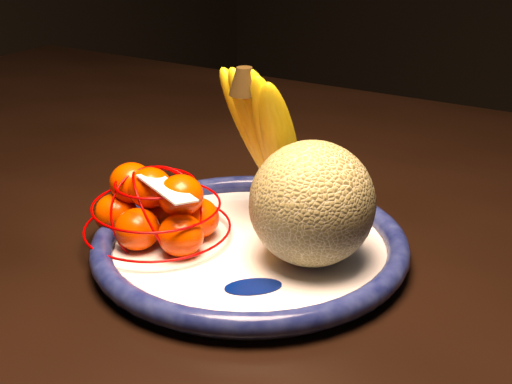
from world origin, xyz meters
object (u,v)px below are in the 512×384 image
Objects in this scene: dining_table at (216,228)px; cantaloupe at (312,204)px; fruit_bowl at (250,245)px; mandarin_bag at (157,209)px; banana_bunch at (271,136)px.

cantaloupe is at bearing -37.07° from dining_table.
fruit_bowl is 0.10m from mandarin_bag.
cantaloupe is at bearing 11.47° from fruit_bowl.
fruit_bowl is 1.96× the size of mandarin_bag.
dining_table is 0.26m from mandarin_bag.
banana_bunch is at bearing 62.93° from mandarin_bag.
mandarin_bag reaches higher than dining_table.
cantaloupe is 0.65× the size of banana_bunch.
fruit_bowl is 2.66× the size of cantaloupe.
banana_bunch reaches higher than fruit_bowl.
cantaloupe reaches higher than fruit_bowl.
fruit_bowl is at bearing -53.63° from banana_bunch.
banana_bunch is 1.13× the size of mandarin_bag.
dining_table is 0.27m from fruit_bowl.
mandarin_bag is (-0.09, -0.04, 0.03)m from fruit_bowl.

